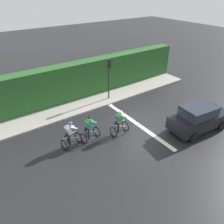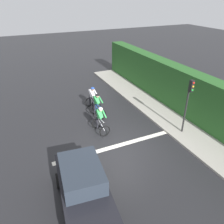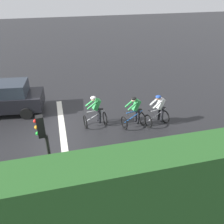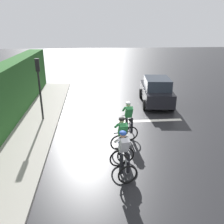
# 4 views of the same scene
# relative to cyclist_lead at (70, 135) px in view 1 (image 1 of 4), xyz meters

# --- Properties ---
(ground_plane) EXTENTS (80.00, 80.00, 0.00)m
(ground_plane) POSITION_rel_cyclist_lead_xyz_m (-0.38, -5.02, -0.80)
(ground_plane) COLOR black
(sidewalk_kerb) EXTENTS (2.80, 20.73, 0.12)m
(sidewalk_kerb) POSITION_rel_cyclist_lead_xyz_m (4.24, -3.02, -0.74)
(sidewalk_kerb) COLOR #9E998E
(sidewalk_kerb) RESTS_ON ground
(stone_wall_low) EXTENTS (0.44, 20.73, 0.45)m
(stone_wall_low) POSITION_rel_cyclist_lead_xyz_m (5.14, -3.02, -0.57)
(stone_wall_low) COLOR tan
(stone_wall_low) RESTS_ON ground
(hedge_wall) EXTENTS (1.10, 20.73, 2.99)m
(hedge_wall) POSITION_rel_cyclist_lead_xyz_m (5.44, -3.02, 0.70)
(hedge_wall) COLOR #265623
(hedge_wall) RESTS_ON ground
(road_marking_stop_line) EXTENTS (7.00, 0.30, 0.01)m
(road_marking_stop_line) POSITION_rel_cyclist_lead_xyz_m (-0.38, -4.73, -0.79)
(road_marking_stop_line) COLOR silver
(road_marking_stop_line) RESTS_ON ground
(cyclist_lead) EXTENTS (0.87, 1.19, 1.66)m
(cyclist_lead) POSITION_rel_cyclist_lead_xyz_m (0.00, 0.00, 0.00)
(cyclist_lead) COLOR black
(cyclist_lead) RESTS_ON ground
(cyclist_second) EXTENTS (0.85, 1.18, 1.66)m
(cyclist_second) POSITION_rel_cyclist_lead_xyz_m (-0.12, -1.21, 0.00)
(cyclist_second) COLOR black
(cyclist_second) RESTS_ON ground
(cyclist_mid) EXTENTS (0.78, 1.14, 1.66)m
(cyclist_mid) POSITION_rel_cyclist_lead_xyz_m (-0.64, -3.04, 0.00)
(cyclist_mid) COLOR black
(cyclist_mid) RESTS_ON ground
(car_black) EXTENTS (2.23, 4.26, 1.76)m
(car_black) POSITION_rel_cyclist_lead_xyz_m (-3.17, -7.56, 0.08)
(car_black) COLOR black
(car_black) RESTS_ON ground
(traffic_light_near_crossing) EXTENTS (0.22, 0.31, 3.34)m
(traffic_light_near_crossing) POSITION_rel_cyclist_lead_xyz_m (3.68, -5.25, 1.43)
(traffic_light_near_crossing) COLOR black
(traffic_light_near_crossing) RESTS_ON ground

